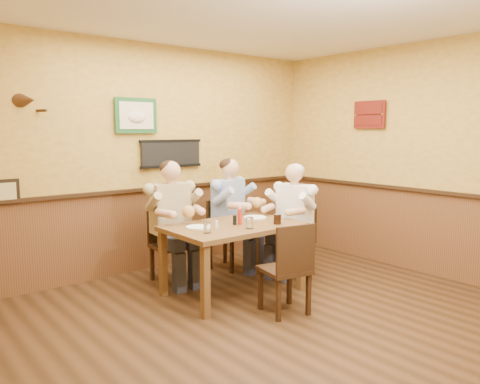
# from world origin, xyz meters

# --- Properties ---
(room) EXTENTS (5.02, 5.03, 2.81)m
(room) POSITION_xyz_m (0.13, 0.17, 1.69)
(room) COLOR black
(room) RESTS_ON ground
(dining_table) EXTENTS (1.40, 0.90, 0.75)m
(dining_table) POSITION_xyz_m (0.22, 1.11, 0.66)
(dining_table) COLOR brown
(dining_table) RESTS_ON ground
(chair_back_left) EXTENTS (0.44, 0.44, 0.88)m
(chair_back_left) POSITION_xyz_m (-0.11, 1.86, 0.44)
(chair_back_left) COLOR #321E0F
(chair_back_left) RESTS_ON ground
(chair_back_right) EXTENTS (0.51, 0.51, 0.88)m
(chair_back_right) POSITION_xyz_m (0.73, 1.87, 0.44)
(chair_back_right) COLOR #321E0F
(chair_back_right) RESTS_ON ground
(chair_right_end) EXTENTS (0.46, 0.46, 0.85)m
(chair_right_end) POSITION_xyz_m (1.22, 1.18, 0.42)
(chair_right_end) COLOR #321E0F
(chair_right_end) RESTS_ON ground
(chair_near_side) EXTENTS (0.49, 0.49, 0.89)m
(chair_near_side) POSITION_xyz_m (0.26, 0.37, 0.44)
(chair_near_side) COLOR #321E0F
(chair_near_side) RESTS_ON ground
(diner_tan_shirt) EXTENTS (0.62, 0.62, 1.26)m
(diner_tan_shirt) POSITION_xyz_m (-0.11, 1.86, 0.63)
(diner_tan_shirt) COLOR tan
(diner_tan_shirt) RESTS_ON ground
(diner_blue_polo) EXTENTS (0.73, 0.73, 1.26)m
(diner_blue_polo) POSITION_xyz_m (0.73, 1.87, 0.63)
(diner_blue_polo) COLOR #8EA7D5
(diner_blue_polo) RESTS_ON ground
(diner_white_elder) EXTENTS (0.65, 0.65, 1.21)m
(diner_white_elder) POSITION_xyz_m (1.22, 1.18, 0.61)
(diner_white_elder) COLOR white
(diner_white_elder) RESTS_ON ground
(water_glass_left) EXTENTS (0.08, 0.08, 0.11)m
(water_glass_left) POSITION_xyz_m (-0.23, 0.95, 0.80)
(water_glass_left) COLOR silver
(water_glass_left) RESTS_ON dining_table
(water_glass_mid) EXTENTS (0.08, 0.08, 0.12)m
(water_glass_mid) POSITION_xyz_m (0.23, 0.85, 0.81)
(water_glass_mid) COLOR white
(water_glass_mid) RESTS_ON dining_table
(cola_tumbler) EXTENTS (0.09, 0.09, 0.11)m
(cola_tumbler) POSITION_xyz_m (0.60, 0.84, 0.80)
(cola_tumbler) COLOR black
(cola_tumbler) RESTS_ON dining_table
(hot_sauce_bottle) EXTENTS (0.06, 0.06, 0.19)m
(hot_sauce_bottle) POSITION_xyz_m (0.28, 1.08, 0.84)
(hot_sauce_bottle) COLOR red
(hot_sauce_bottle) RESTS_ON dining_table
(salt_shaker) EXTENTS (0.04, 0.04, 0.08)m
(salt_shaker) POSITION_xyz_m (-0.03, 1.07, 0.79)
(salt_shaker) COLOR white
(salt_shaker) RESTS_ON dining_table
(pepper_shaker) EXTENTS (0.05, 0.05, 0.10)m
(pepper_shaker) POSITION_xyz_m (0.22, 1.09, 0.80)
(pepper_shaker) COLOR black
(pepper_shaker) RESTS_ON dining_table
(plate_far_left) EXTENTS (0.26, 0.26, 0.02)m
(plate_far_left) POSITION_xyz_m (-0.17, 1.21, 0.76)
(plate_far_left) COLOR white
(plate_far_left) RESTS_ON dining_table
(plate_far_right) EXTENTS (0.32, 0.32, 0.02)m
(plate_far_right) POSITION_xyz_m (0.64, 1.24, 0.76)
(plate_far_right) COLOR white
(plate_far_right) RESTS_ON dining_table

